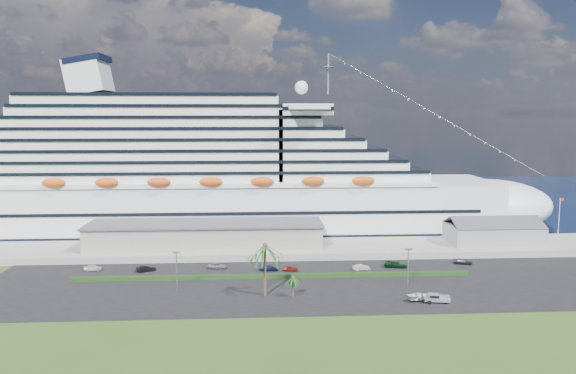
{
  "coord_description": "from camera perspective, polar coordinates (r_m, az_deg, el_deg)",
  "views": [
    {
      "loc": [
        -11.62,
        -104.54,
        36.29
      ],
      "look_at": [
        -3.93,
        30.0,
        18.62
      ],
      "focal_mm": 35.0,
      "sensor_mm": 36.0,
      "label": 1
    }
  ],
  "objects": [
    {
      "name": "water",
      "position": [
        237.62,
        -0.43,
        -1.31
      ],
      "size": [
        420.0,
        160.0,
        0.02
      ],
      "primitive_type": "cube",
      "color": "black",
      "rests_on": "ground"
    },
    {
      "name": "parked_car_5",
      "position": [
        132.9,
        7.46,
        -8.1
      ],
      "size": [
        4.16,
        2.09,
        1.31
      ],
      "primitive_type": "imported",
      "rotation": [
        0.0,
        0.0,
        1.76
      ],
      "color": "#B6B7BE",
      "rests_on": "asphalt_lot"
    },
    {
      "name": "boat_trailer",
      "position": [
        113.7,
        13.27,
        -10.7
      ],
      "size": [
        6.05,
        4.46,
        1.68
      ],
      "color": "gray",
      "rests_on": "asphalt_lot"
    },
    {
      "name": "wharf",
      "position": [
        149.27,
        1.3,
        -6.25
      ],
      "size": [
        240.0,
        20.0,
        1.8
      ],
      "primitive_type": "cube",
      "color": "gray",
      "rests_on": "ground"
    },
    {
      "name": "parked_car_7",
      "position": [
        143.26,
        17.34,
        -7.24
      ],
      "size": [
        4.72,
        3.13,
        1.27
      ],
      "primitive_type": "imported",
      "rotation": [
        0.0,
        0.0,
        1.23
      ],
      "color": "#232329",
      "rests_on": "asphalt_lot"
    },
    {
      "name": "asphalt_lot",
      "position": [
        121.65,
        2.4,
        -9.87
      ],
      "size": [
        140.0,
        38.0,
        0.12
      ],
      "primitive_type": "cube",
      "color": "black",
      "rests_on": "ground"
    },
    {
      "name": "parked_car_6",
      "position": [
        136.6,
        10.88,
        -7.69
      ],
      "size": [
        5.91,
        3.57,
        1.53
      ],
      "primitive_type": "imported",
      "rotation": [
        0.0,
        0.0,
        1.38
      ],
      "color": "black",
      "rests_on": "asphalt_lot"
    },
    {
      "name": "hedge",
      "position": [
        125.78,
        -1.5,
        -9.03
      ],
      "size": [
        88.0,
        1.1,
        0.9
      ],
      "primitive_type": "cube",
      "color": "black",
      "rests_on": "asphalt_lot"
    },
    {
      "name": "flagpole",
      "position": [
        168.36,
        25.84,
        -2.87
      ],
      "size": [
        1.08,
        0.16,
        12.0
      ],
      "color": "silver",
      "rests_on": "wharf"
    },
    {
      "name": "parked_car_4",
      "position": [
        131.01,
        0.26,
        -8.28
      ],
      "size": [
        3.74,
        1.89,
        1.22
      ],
      "primitive_type": "imported",
      "rotation": [
        0.0,
        0.0,
        1.44
      ],
      "color": "maroon",
      "rests_on": "asphalt_lot"
    },
    {
      "name": "lamp_post_left",
      "position": [
        117.87,
        -11.25,
        -7.9
      ],
      "size": [
        1.6,
        0.35,
        8.27
      ],
      "color": "gray",
      "rests_on": "asphalt_lot"
    },
    {
      "name": "cruise_ship",
      "position": [
        169.97,
        -6.59,
        0.8
      ],
      "size": [
        191.0,
        38.0,
        54.0
      ],
      "color": "silver",
      "rests_on": "ground"
    },
    {
      "name": "port_shed",
      "position": [
        161.11,
        20.13,
        -4.41
      ],
      "size": [
        24.0,
        12.31,
        7.37
      ],
      "color": "gray",
      "rests_on": "wharf"
    },
    {
      "name": "parked_car_3",
      "position": [
        131.46,
        -1.96,
        -8.21
      ],
      "size": [
        4.61,
        2.01,
        1.32
      ],
      "primitive_type": "imported",
      "rotation": [
        0.0,
        0.0,
        1.54
      ],
      "color": "#111B3E",
      "rests_on": "asphalt_lot"
    },
    {
      "name": "lamp_post_right",
      "position": [
        120.93,
        12.11,
        -7.53
      ],
      "size": [
        1.6,
        0.35,
        8.27
      ],
      "color": "gray",
      "rests_on": "asphalt_lot"
    },
    {
      "name": "parked_car_2",
      "position": [
        134.22,
        -7.21,
        -7.95
      ],
      "size": [
        4.86,
        3.0,
        1.26
      ],
      "primitive_type": "imported",
      "rotation": [
        0.0,
        0.0,
        1.36
      ],
      "color": "gray",
      "rests_on": "asphalt_lot"
    },
    {
      "name": "ground",
      "position": [
        111.27,
        2.96,
        -11.58
      ],
      "size": [
        420.0,
        420.0,
        0.0
      ],
      "primitive_type": "plane",
      "color": "#364F1A",
      "rests_on": "ground"
    },
    {
      "name": "terminal_building",
      "position": [
        148.49,
        -8.39,
        -4.77
      ],
      "size": [
        61.0,
        15.0,
        6.3
      ],
      "color": "gray",
      "rests_on": "wharf"
    },
    {
      "name": "palm_tall",
      "position": [
        111.88,
        -2.36,
        -6.55
      ],
      "size": [
        8.82,
        8.82,
        11.13
      ],
      "color": "#47301E",
      "rests_on": "ground"
    },
    {
      "name": "parked_car_0",
      "position": [
        139.03,
        -19.21,
        -7.75
      ],
      "size": [
        4.06,
        1.85,
        1.35
      ],
      "primitive_type": "imported",
      "rotation": [
        0.0,
        0.0,
        1.64
      ],
      "color": "silver",
      "rests_on": "asphalt_lot"
    },
    {
      "name": "pickup_truck",
      "position": [
        113.69,
        14.85,
        -10.83
      ],
      "size": [
        5.16,
        2.57,
        1.74
      ],
      "color": "black",
      "rests_on": "asphalt_lot"
    },
    {
      "name": "palm_short",
      "position": [
        112.13,
        0.52,
        -9.45
      ],
      "size": [
        3.53,
        3.53,
        4.56
      ],
      "color": "#47301E",
      "rests_on": "ground"
    },
    {
      "name": "parked_car_1",
      "position": [
        134.77,
        -14.26,
        -8.02
      ],
      "size": [
        4.64,
        3.18,
        1.45
      ],
      "primitive_type": "imported",
      "rotation": [
        0.0,
        0.0,
        1.99
      ],
      "color": "black",
      "rests_on": "asphalt_lot"
    }
  ]
}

